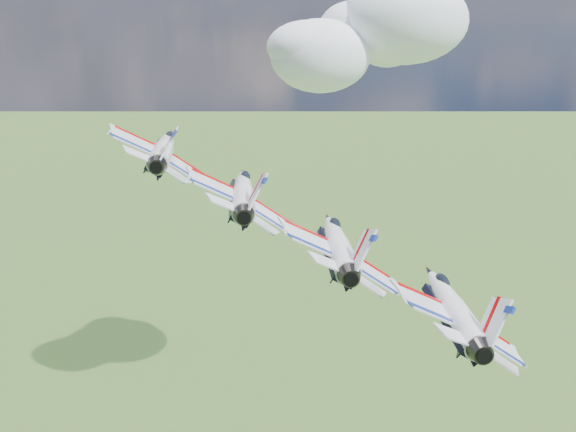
{
  "coord_description": "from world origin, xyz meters",
  "views": [
    {
      "loc": [
        -6.33,
        -69.92,
        180.57
      ],
      "look_at": [
        -4.18,
        -7.36,
        159.56
      ],
      "focal_mm": 45.0,
      "sensor_mm": 36.0,
      "label": 1
    }
  ],
  "objects_px": {
    "jet_2": "(337,243)",
    "jet_3": "(451,306)",
    "jet_1": "(243,191)",
    "jet_0": "(164,148)"
  },
  "relations": [
    {
      "from": "jet_2",
      "to": "jet_3",
      "type": "xyz_separation_m",
      "value": [
        8.36,
        -7.52,
        -2.56
      ]
    },
    {
      "from": "jet_1",
      "to": "jet_3",
      "type": "height_order",
      "value": "jet_1"
    },
    {
      "from": "jet_1",
      "to": "jet_2",
      "type": "bearing_deg",
      "value": -43.88
    },
    {
      "from": "jet_1",
      "to": "jet_3",
      "type": "xyz_separation_m",
      "value": [
        16.72,
        -15.05,
        -5.11
      ]
    },
    {
      "from": "jet_2",
      "to": "jet_3",
      "type": "relative_size",
      "value": 1.0
    },
    {
      "from": "jet_0",
      "to": "jet_1",
      "type": "relative_size",
      "value": 1.0
    },
    {
      "from": "jet_0",
      "to": "jet_2",
      "type": "relative_size",
      "value": 1.0
    },
    {
      "from": "jet_1",
      "to": "jet_3",
      "type": "bearing_deg",
      "value": -43.88
    },
    {
      "from": "jet_2",
      "to": "jet_1",
      "type": "bearing_deg",
      "value": 136.12
    },
    {
      "from": "jet_0",
      "to": "jet_2",
      "type": "distance_m",
      "value": 23.07
    }
  ]
}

